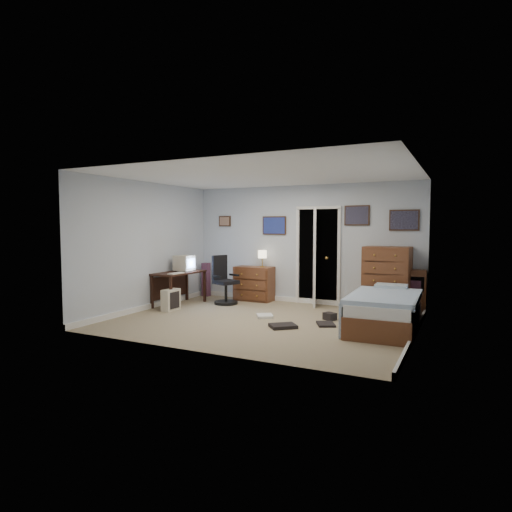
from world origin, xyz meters
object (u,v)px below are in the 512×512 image
at_px(office_chair, 224,285).
at_px(low_dresser, 254,284).
at_px(bed, 384,311).
at_px(tall_dresser, 387,279).
at_px(computer_desk, 176,279).

height_order(office_chair, low_dresser, office_chair).
bearing_deg(office_chair, bed, 7.27).
relative_size(tall_dresser, bed, 0.64).
xyz_separation_m(low_dresser, tall_dresser, (2.83, -0.02, 0.25)).
relative_size(office_chair, tall_dresser, 0.81).
relative_size(office_chair, bed, 0.52).
bearing_deg(tall_dresser, office_chair, -166.68).
distance_m(computer_desk, low_dresser, 1.70).
relative_size(low_dresser, tall_dresser, 0.67).
xyz_separation_m(low_dresser, bed, (3.03, -1.44, -0.08)).
height_order(low_dresser, tall_dresser, tall_dresser).
distance_m(low_dresser, tall_dresser, 2.84).
bearing_deg(bed, low_dresser, 152.76).
bearing_deg(low_dresser, bed, -25.78).
bearing_deg(bed, computer_desk, 174.41).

